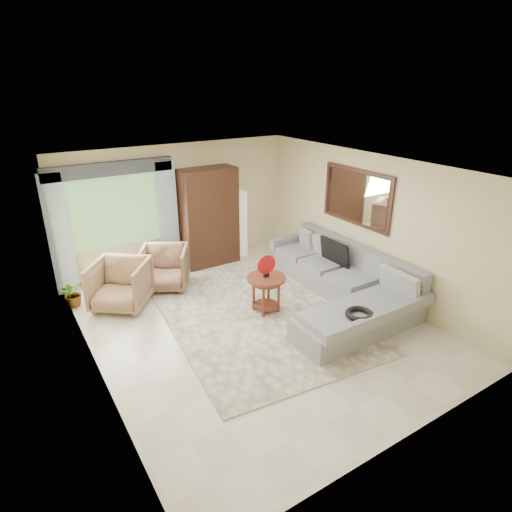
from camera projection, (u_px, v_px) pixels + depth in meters
ground at (255, 324)px, 7.15m from camera, size 6.00×6.00×0.00m
area_rug at (259, 315)px, 7.38m from camera, size 3.39×4.28×0.02m
sectional_sofa at (343, 287)px, 7.78m from camera, size 2.30×3.46×0.90m
tv_screen at (335, 252)px, 8.18m from camera, size 0.14×0.74×0.48m
garden_hose at (359, 314)px, 6.37m from camera, size 0.43×0.43×0.09m
coffee_table at (266, 294)px, 7.40m from camera, size 0.67×0.67×0.67m
red_disc at (266, 265)px, 7.19m from camera, size 0.34×0.05×0.34m
armchair_left at (120, 285)px, 7.54m from camera, size 1.31×1.32×0.86m
armchair_right at (164, 268)px, 8.26m from camera, size 1.20×1.21×0.82m
potted_plant at (73, 293)px, 7.65m from camera, size 0.56×0.53×0.49m
armoire at (209, 217)px, 9.14m from camera, size 1.20×0.55×2.10m
floor_lamp at (240, 223)px, 9.70m from camera, size 0.24×0.24×1.50m
window at (114, 212)px, 8.27m from camera, size 1.80×0.04×1.40m
curtain_left at (59, 236)px, 7.78m from camera, size 0.40×0.08×2.30m
curtain_right at (168, 217)px, 8.81m from camera, size 0.40×0.08×2.30m
valance at (109, 169)px, 7.89m from camera, size 2.40×0.12×0.26m
wall_mirror at (356, 197)px, 7.97m from camera, size 0.05×1.70×1.05m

